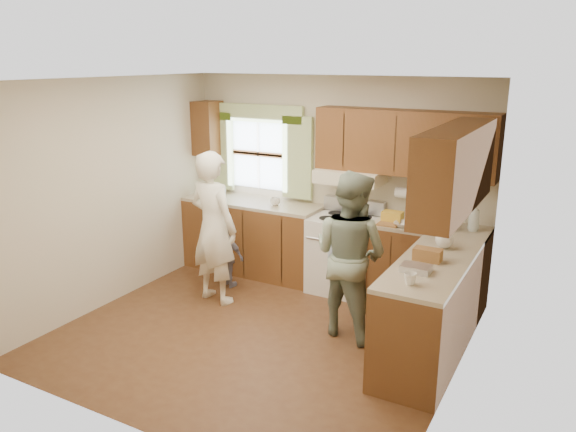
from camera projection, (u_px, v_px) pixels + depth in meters
The scene contains 6 objects.
room at pixel (259, 215), 5.34m from camera, with size 3.80×3.80×3.80m.
kitchen_fixtures at pixel (359, 235), 6.08m from camera, with size 3.80×2.25×2.15m.
stove at pixel (345, 253), 6.63m from camera, with size 0.76×0.67×1.07m.
woman_left at pixel (213, 228), 6.24m from camera, with size 0.63×0.41×1.73m, color white.
woman_right at pixel (350, 255), 5.49m from camera, with size 0.81×0.63×1.67m, color #274835.
child at pixel (228, 256), 6.75m from camera, with size 0.45×0.19×0.77m, color gray.
Camera 1 is at (2.72, -4.38, 2.69)m, focal length 35.00 mm.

